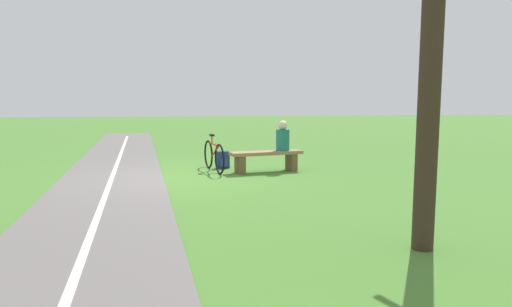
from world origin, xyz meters
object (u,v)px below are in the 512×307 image
object	(u,v)px
person_seated	(283,137)
backpack	(223,160)
bicycle	(214,156)
tree_by_path	(434,65)
bench	(266,158)

from	to	relation	value
person_seated	backpack	world-z (taller)	person_seated
bicycle	tree_by_path	bearing A→B (deg)	7.17
person_seated	bicycle	world-z (taller)	person_seated
person_seated	bicycle	distance (m)	1.74
bicycle	backpack	size ratio (longest dim) A/B	3.89
person_seated	tree_by_path	xyz separation A→B (m)	(-0.44, 5.82, 1.29)
backpack	tree_by_path	size ratio (longest dim) A/B	0.10
bench	tree_by_path	size ratio (longest dim) A/B	0.41
bench	person_seated	distance (m)	0.64
person_seated	bench	bearing A→B (deg)	-0.00
backpack	tree_by_path	distance (m)	7.00
bench	person_seated	bearing A→B (deg)	180.00
person_seated	backpack	bearing A→B (deg)	-36.61
backpack	tree_by_path	xyz separation A→B (m)	(-1.84, 6.48, 1.90)
bicycle	backpack	bearing A→B (deg)	138.01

